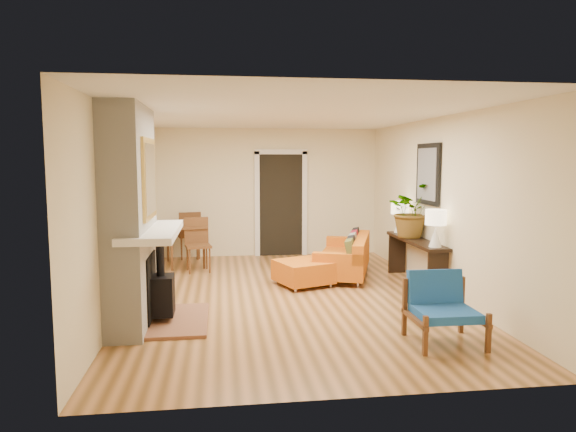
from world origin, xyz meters
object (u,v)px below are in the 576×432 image
Objects in this scene: ottoman at (303,271)px; lamp_far at (400,213)px; lamp_near at (436,224)px; houseplant at (411,210)px; dining_table at (189,232)px; sofa at (347,257)px; blue_chair at (441,304)px; console_table at (416,248)px.

lamp_far is at bearing 18.78° from ottoman.
lamp_near is 0.62× the size of houseplant.
dining_table is 3.33× the size of lamp_near.
lamp_far is at bearing -19.13° from dining_table.
lamp_far reaches higher than sofa.
lamp_far reaches higher than blue_chair.
blue_chair is 1.40× the size of lamp_near.
houseplant reaches higher than ottoman.
console_table is 3.43× the size of lamp_far.
lamp_far reaches higher than ottoman.
sofa is 3.26m from blue_chair.
blue_chair is 1.40× the size of lamp_far.
ottoman is 2.00m from houseplant.
blue_chair is at bearing -56.62° from dining_table.
sofa is 2.04× the size of ottoman.
lamp_near is at bearing -89.39° from houseplant.
lamp_near reaches higher than ottoman.
houseplant reaches higher than sofa.
console_table is at bearing -29.15° from dining_table.
sofa is 3.73× the size of lamp_near.
blue_chair is (0.23, -3.25, 0.09)m from sofa.
lamp_near is at bearing -90.00° from lamp_far.
houseplant reaches higher than console_table.
lamp_near reaches higher than dining_table.
console_table is 0.62m from houseplant.
lamp_far is 0.57m from houseplant.
lamp_near is (0.91, -1.51, 0.74)m from sofa.
dining_table is at bearing 153.40° from houseplant.
sofa is at bearing -24.54° from dining_table.
ottoman is at bearing -161.22° from lamp_far.
houseplant is at bearing -32.46° from sofa.
console_table is (0.91, -0.78, 0.26)m from sofa.
blue_chair is 0.86× the size of houseplant.
ottoman is at bearing 174.66° from console_table.
ottoman is 2.86m from blue_chair.
lamp_near is (1.77, -0.89, 0.84)m from ottoman.
sofa reaches higher than console_table.
dining_table reaches higher than blue_chair.
houseplant is (0.67, 2.68, 0.76)m from blue_chair.
console_table is 2.11× the size of houseplant.
sofa is 1.22m from console_table.
ottoman is at bearing 112.54° from blue_chair.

